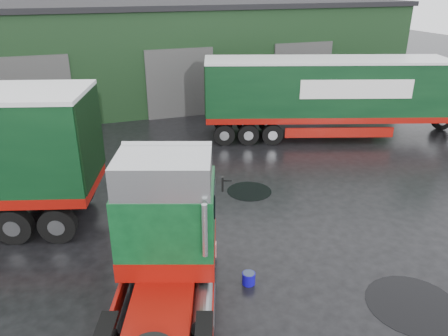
{
  "coord_description": "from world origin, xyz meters",
  "views": [
    {
      "loc": [
        -3.88,
        -10.9,
        7.59
      ],
      "look_at": [
        0.57,
        1.98,
        1.7
      ],
      "focal_mm": 35.0,
      "sensor_mm": 36.0,
      "label": 1
    }
  ],
  "objects_px": {
    "hero_tractor": "(158,263)",
    "tree_back_a": "(38,17)",
    "tree_back_b": "(221,24)",
    "warehouse": "(159,49)",
    "lorry_right": "(324,99)",
    "wash_bucket": "(249,278)"
  },
  "relations": [
    {
      "from": "warehouse",
      "to": "hero_tractor",
      "type": "distance_m",
      "value": 23.5
    },
    {
      "from": "hero_tractor",
      "to": "lorry_right",
      "type": "distance_m",
      "value": 15.28
    },
    {
      "from": "hero_tractor",
      "to": "lorry_right",
      "type": "xyz_separation_m",
      "value": [
        10.66,
        10.95,
        0.1
      ]
    },
    {
      "from": "hero_tractor",
      "to": "lorry_right",
      "type": "bearing_deg",
      "value": 64.72
    },
    {
      "from": "warehouse",
      "to": "tree_back_a",
      "type": "relative_size",
      "value": 3.41
    },
    {
      "from": "warehouse",
      "to": "wash_bucket",
      "type": "height_order",
      "value": "warehouse"
    },
    {
      "from": "wash_bucket",
      "to": "tree_back_a",
      "type": "relative_size",
      "value": 0.04
    },
    {
      "from": "tree_back_b",
      "to": "tree_back_a",
      "type": "bearing_deg",
      "value": 180.0
    },
    {
      "from": "tree_back_b",
      "to": "warehouse",
      "type": "bearing_deg",
      "value": -128.66
    },
    {
      "from": "tree_back_a",
      "to": "tree_back_b",
      "type": "relative_size",
      "value": 1.27
    },
    {
      "from": "warehouse",
      "to": "tree_back_a",
      "type": "xyz_separation_m",
      "value": [
        -8.0,
        10.0,
        1.59
      ]
    },
    {
      "from": "lorry_right",
      "to": "warehouse",
      "type": "bearing_deg",
      "value": -135.76
    },
    {
      "from": "hero_tractor",
      "to": "tree_back_b",
      "type": "xyz_separation_m",
      "value": [
        12.66,
        33.0,
        1.81
      ]
    },
    {
      "from": "warehouse",
      "to": "lorry_right",
      "type": "height_order",
      "value": "warehouse"
    },
    {
      "from": "lorry_right",
      "to": "wash_bucket",
      "type": "distance_m",
      "value": 12.97
    },
    {
      "from": "tree_back_a",
      "to": "tree_back_b",
      "type": "xyz_separation_m",
      "value": [
        16.0,
        0.0,
        -1.0
      ]
    },
    {
      "from": "warehouse",
      "to": "tree_back_b",
      "type": "height_order",
      "value": "tree_back_b"
    },
    {
      "from": "wash_bucket",
      "to": "tree_back_a",
      "type": "bearing_deg",
      "value": 100.45
    },
    {
      "from": "hero_tractor",
      "to": "tree_back_a",
      "type": "bearing_deg",
      "value": 114.72
    },
    {
      "from": "hero_tractor",
      "to": "tree_back_a",
      "type": "distance_m",
      "value": 33.29
    },
    {
      "from": "hero_tractor",
      "to": "tree_back_a",
      "type": "relative_size",
      "value": 0.66
    },
    {
      "from": "warehouse",
      "to": "hero_tractor",
      "type": "relative_size",
      "value": 5.19
    }
  ]
}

